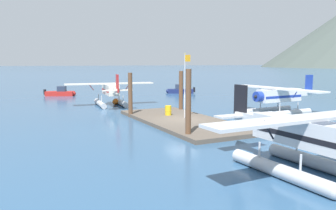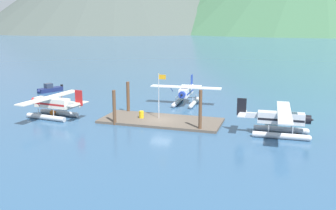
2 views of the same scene
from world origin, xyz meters
name	(u,v)px [view 1 (image 1 of 2)]	position (x,y,z in m)	size (l,w,h in m)	color
ground_plane	(182,123)	(0.00, 0.00, 0.00)	(1200.00, 1200.00, 0.00)	#2D5175
dock_platform	(182,121)	(0.00, 0.00, 0.15)	(14.67, 6.02, 0.30)	brown
piling_near_left	(130,95)	(-4.81, -2.87, 2.08)	(0.40, 0.40, 4.15)	brown
piling_near_right	(188,104)	(5.40, -2.45, 2.33)	(0.38, 0.38, 4.66)	brown
piling_far_left	(181,92)	(-5.53, 2.90, 2.12)	(0.42, 0.42, 4.23)	brown
flagpole	(186,78)	(-0.30, 0.51, 3.81)	(0.95, 0.10, 5.59)	silver
fuel_drum	(168,110)	(-2.52, -0.05, 0.74)	(0.62, 0.62, 0.88)	gold
mooring_buoy	(116,102)	(-14.37, -1.34, 0.37)	(0.75, 0.75, 0.75)	orange
seaplane_white_bow_centre	(279,99)	(0.45, 10.46, 1.58)	(10.45, 7.98, 3.84)	#B7BABF
seaplane_cream_port_aft	(110,92)	(-13.81, -2.12, 1.58)	(7.95, 10.49, 3.84)	#B7BABF
seaplane_silver_stbd_aft	(300,140)	(13.97, -1.49, 1.58)	(7.98, 10.43, 3.84)	#B7BABF
boat_red_open_sw	(61,93)	(-28.89, -5.55, 0.49)	(3.09, 4.56, 1.50)	#B2231E
boat_navy_open_west	(180,90)	(-24.83, 13.10, 0.49)	(3.19, 4.51, 1.50)	navy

